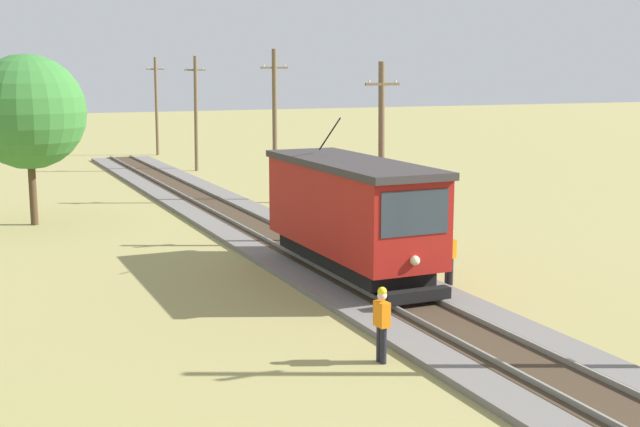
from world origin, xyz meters
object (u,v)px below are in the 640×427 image
utility_pole_far (275,125)px  utility_pole_horizon (156,105)px  utility_pole_mid (381,152)px  second_worker (449,254)px  utility_pole_distant (196,113)px  gravel_pile (387,233)px  red_tram (351,211)px  track_worker (382,321)px  tree_left_near (28,112)px

utility_pole_far → utility_pole_horizon: utility_pole_far is taller
utility_pole_mid → second_worker: size_ratio=3.88×
utility_pole_distant → gravel_pile: size_ratio=3.44×
utility_pole_distant → red_tram: bearing=-96.3°
track_worker → tree_left_near: tree_left_near is taller
second_worker → utility_pole_horizon: bearing=-103.9°
utility_pole_horizon → red_tram: bearing=-94.6°
utility_pole_far → track_worker: 23.74m
utility_pole_distant → tree_left_near: bearing=-126.1°
red_tram → gravel_pile: 5.81m
utility_pole_horizon → track_worker: bearing=-97.1°
utility_pole_far → utility_pole_distant: bearing=90.0°
utility_pole_mid → utility_pole_distant: size_ratio=0.92×
utility_pole_horizon → second_worker: bearing=-91.1°
utility_pole_mid → track_worker: (-6.08, -11.49, -2.57)m
track_worker → tree_left_near: bearing=-79.8°
red_tram → utility_pole_mid: 5.55m
gravel_pile → second_worker: 6.22m
red_tram → utility_pole_mid: bearing=51.7°
gravel_pile → tree_left_near: size_ratio=0.30×
red_tram → gravel_pile: size_ratio=3.91×
utility_pole_distant → utility_pole_horizon: (-0.00, 11.38, 0.04)m
utility_pole_mid → gravel_pile: (0.29, -0.03, -3.12)m
utility_pole_mid → gravel_pile: 3.13m
second_worker → tree_left_near: 19.64m
second_worker → gravel_pile: bearing=-113.3°
utility_pole_horizon → gravel_pile: (0.29, -37.22, -3.45)m
second_worker → utility_pole_distant: bearing=-104.3°
gravel_pile → track_worker: bearing=-119.0°
utility_pole_far → track_worker: (-6.08, -22.76, -2.93)m
utility_pole_mid → gravel_pile: bearing=-6.8°
track_worker → tree_left_near: 22.33m
utility_pole_horizon → gravel_pile: bearing=-89.6°
utility_pole_mid → second_worker: 6.69m
utility_pole_mid → utility_pole_horizon: (0.00, 37.19, 0.33)m
utility_pole_horizon → gravel_pile: 37.38m
gravel_pile → tree_left_near: (-11.99, 9.81, 4.41)m
utility_pole_distant → utility_pole_horizon: 11.38m
utility_pole_far → tree_left_near: 11.84m
red_tram → track_worker: (-2.75, -7.27, -1.21)m
track_worker → utility_pole_far: bearing=-109.6°
red_tram → utility_pole_distant: bearing=83.7°
utility_pole_far → utility_pole_horizon: (0.00, 25.92, -0.03)m
utility_pole_distant → gravel_pile: bearing=-89.4°
utility_pole_horizon → tree_left_near: bearing=-113.1°
utility_pole_horizon → tree_left_near: size_ratio=1.04×
red_tram → second_worker: 3.36m
red_tram → second_worker: size_ratio=4.79×
red_tram → utility_pole_horizon: bearing=85.4°
utility_pole_distant → gravel_pile: 26.07m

